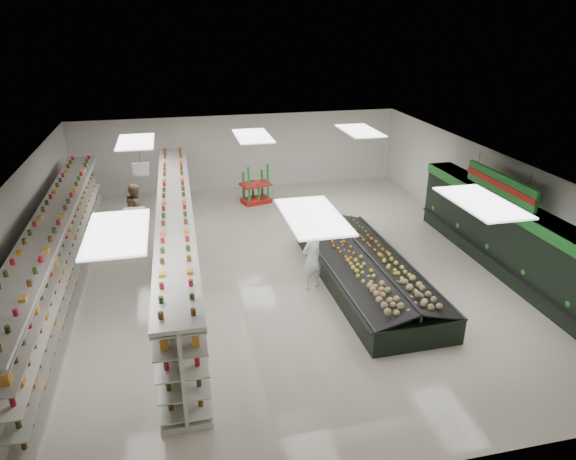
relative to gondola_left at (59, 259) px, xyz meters
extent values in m
plane|color=beige|center=(6.06, 0.28, -1.02)|extent=(16.00, 16.00, 0.00)
cube|color=white|center=(6.06, 0.28, 2.18)|extent=(14.00, 16.00, 0.02)
cube|color=silver|center=(6.06, 8.28, 0.58)|extent=(14.00, 0.02, 3.20)
cube|color=silver|center=(6.06, -7.72, 0.58)|extent=(14.00, 0.02, 3.20)
cube|color=silver|center=(-0.94, 0.28, 0.58)|extent=(0.02, 16.00, 3.20)
cube|color=silver|center=(13.06, 0.28, 0.58)|extent=(0.02, 16.00, 3.20)
cube|color=black|center=(12.61, -1.22, 0.08)|extent=(0.80, 8.00, 2.20)
cube|color=#20782B|center=(12.59, -1.22, 1.03)|extent=(0.85, 8.00, 0.30)
cube|color=black|center=(12.36, -1.22, -0.47)|extent=(0.55, 7.80, 0.15)
cube|color=beige|center=(12.46, -1.22, 0.33)|extent=(0.45, 7.70, 0.03)
cube|color=beige|center=(12.46, -1.22, 0.63)|extent=(0.45, 7.70, 0.03)
cube|color=white|center=(2.26, -1.72, 1.73)|extent=(0.50, 0.06, 0.40)
cube|color=#AF1914|center=(2.26, -1.72, 1.73)|extent=(0.52, 0.02, 0.12)
cylinder|color=black|center=(2.26, -1.72, 2.03)|extent=(0.01, 0.01, 0.50)
cube|color=white|center=(2.26, 2.28, 1.73)|extent=(0.50, 0.06, 0.40)
cube|color=#AF1914|center=(2.26, 2.28, 1.73)|extent=(0.52, 0.02, 0.12)
cylinder|color=black|center=(2.26, 2.28, 2.03)|extent=(0.01, 0.01, 0.50)
cube|color=#20782B|center=(12.31, -1.22, 1.63)|extent=(0.10, 3.20, 0.60)
cube|color=#AF1914|center=(12.25, -1.22, 1.63)|extent=(0.03, 3.20, 0.18)
cylinder|color=black|center=(12.31, -2.42, 2.03)|extent=(0.01, 0.01, 0.50)
cylinder|color=black|center=(12.31, -0.02, 2.03)|extent=(0.01, 0.01, 0.50)
cube|color=silver|center=(0.00, 0.00, -0.96)|extent=(1.08, 12.82, 0.13)
cube|color=silver|center=(0.00, 0.00, 0.05)|extent=(0.18, 12.82, 2.14)
cube|color=silver|center=(0.00, 0.00, 1.16)|extent=(1.08, 12.82, 0.09)
cube|color=beige|center=(-0.25, 0.00, -0.83)|extent=(0.58, 12.71, 0.03)
cube|color=beige|center=(-0.25, 0.00, -0.36)|extent=(0.58, 12.71, 0.03)
cube|color=beige|center=(-0.25, 0.00, 0.11)|extent=(0.58, 12.71, 0.03)
cube|color=beige|center=(-0.25, 0.00, 0.57)|extent=(0.58, 12.71, 0.03)
cube|color=beige|center=(-0.25, 0.00, 1.04)|extent=(0.58, 12.71, 0.03)
cube|color=beige|center=(0.25, 0.00, -0.83)|extent=(0.58, 12.71, 0.03)
cube|color=beige|center=(0.25, 0.00, -0.36)|extent=(0.58, 12.71, 0.03)
cube|color=beige|center=(0.25, 0.00, 0.11)|extent=(0.58, 12.71, 0.03)
cube|color=beige|center=(0.25, 0.00, 0.57)|extent=(0.58, 12.71, 0.03)
cube|color=beige|center=(0.25, 0.00, 1.04)|extent=(0.58, 12.71, 0.03)
cube|color=silver|center=(3.17, 0.42, -0.96)|extent=(1.12, 12.89, 0.13)
cube|color=silver|center=(3.17, 0.42, 0.05)|extent=(0.22, 12.88, 2.15)
cube|color=silver|center=(3.17, 0.42, 1.17)|extent=(1.12, 12.89, 0.09)
cube|color=beige|center=(2.92, 0.42, -0.83)|extent=(0.62, 12.77, 0.03)
cube|color=beige|center=(2.92, 0.42, -0.36)|extent=(0.62, 12.77, 0.03)
cube|color=beige|center=(2.92, 0.42, 0.11)|extent=(0.62, 12.77, 0.03)
cube|color=beige|center=(2.92, 0.42, 0.58)|extent=(0.62, 12.77, 0.03)
cube|color=beige|center=(2.92, 0.42, 1.05)|extent=(0.62, 12.77, 0.03)
cube|color=beige|center=(3.42, 0.42, -0.83)|extent=(0.62, 12.77, 0.03)
cube|color=beige|center=(3.42, 0.42, -0.36)|extent=(0.62, 12.77, 0.03)
cube|color=beige|center=(3.42, 0.42, 0.11)|extent=(0.62, 12.77, 0.03)
cube|color=beige|center=(3.42, 0.42, 0.58)|extent=(0.62, 12.77, 0.03)
cube|color=beige|center=(3.42, 0.42, 1.05)|extent=(0.62, 12.77, 0.03)
cube|color=black|center=(8.31, -1.37, -0.69)|extent=(2.40, 6.69, 0.66)
cube|color=#262626|center=(7.21, -1.39, -0.34)|extent=(0.18, 6.65, 0.06)
cube|color=#262626|center=(9.41, -1.35, -0.34)|extent=(0.18, 6.65, 0.06)
cube|color=black|center=(7.71, -1.38, -0.24)|extent=(1.35, 6.58, 0.34)
cube|color=black|center=(8.90, -1.36, -0.24)|extent=(1.35, 6.58, 0.34)
cube|color=#262626|center=(8.31, -1.37, -0.15)|extent=(0.17, 6.55, 0.24)
cube|color=#AF1914|center=(6.40, 6.09, -0.93)|extent=(1.26, 1.00, 0.18)
cube|color=red|center=(6.40, 6.09, -0.24)|extent=(1.32, 1.06, 0.09)
imported|color=silver|center=(6.74, -1.26, -0.11)|extent=(0.79, 0.69, 1.82)
imported|color=tan|center=(1.86, 3.86, -0.11)|extent=(0.71, 0.98, 1.83)
camera|label=1|loc=(3.29, -13.52, 6.11)|focal=32.00mm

